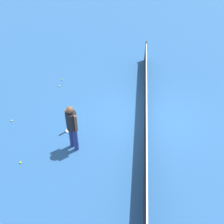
% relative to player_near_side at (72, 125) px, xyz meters
% --- Properties ---
extents(ground_plane, '(40.00, 40.00, 0.00)m').
position_rel_player_near_side_xyz_m(ground_plane, '(-1.82, 2.33, -1.01)').
color(ground_plane, '#265693').
extents(court_net, '(10.09, 0.09, 1.07)m').
position_rel_player_near_side_xyz_m(court_net, '(-1.82, 2.33, -0.51)').
color(court_net, '#4C4C51').
rests_on(court_net, ground_plane).
extents(player_near_side, '(0.47, 0.47, 1.70)m').
position_rel_player_near_side_xyz_m(player_near_side, '(0.00, 0.00, 0.00)').
color(player_near_side, navy).
rests_on(player_near_side, ground_plane).
extents(tennis_racket_near_player, '(0.54, 0.52, 0.03)m').
position_rel_player_near_side_xyz_m(tennis_racket_near_player, '(-0.80, -0.41, -1.00)').
color(tennis_racket_near_player, blue).
rests_on(tennis_racket_near_player, ground_plane).
extents(tennis_ball_near_player, '(0.07, 0.07, 0.07)m').
position_rel_player_near_side_xyz_m(tennis_ball_near_player, '(-3.70, -1.54, -0.98)').
color(tennis_ball_near_player, '#C6E033').
rests_on(tennis_ball_near_player, ground_plane).
extents(tennis_ball_by_net, '(0.07, 0.07, 0.07)m').
position_rel_player_near_side_xyz_m(tennis_ball_by_net, '(-1.09, -2.67, -0.98)').
color(tennis_ball_by_net, '#C6E033').
rests_on(tennis_ball_by_net, ground_plane).
extents(tennis_ball_midcourt, '(0.07, 0.07, 0.07)m').
position_rel_player_near_side_xyz_m(tennis_ball_midcourt, '(0.86, -1.54, -0.98)').
color(tennis_ball_midcourt, '#C6E033').
rests_on(tennis_ball_midcourt, ground_plane).
extents(tennis_ball_baseline, '(0.07, 0.07, 0.07)m').
position_rel_player_near_side_xyz_m(tennis_ball_baseline, '(-4.29, -1.59, -0.98)').
color(tennis_ball_baseline, '#C6E033').
rests_on(tennis_ball_baseline, ground_plane).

